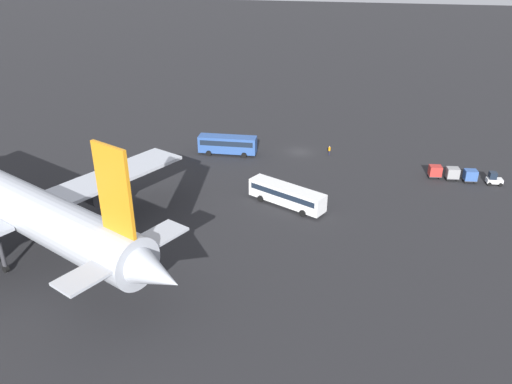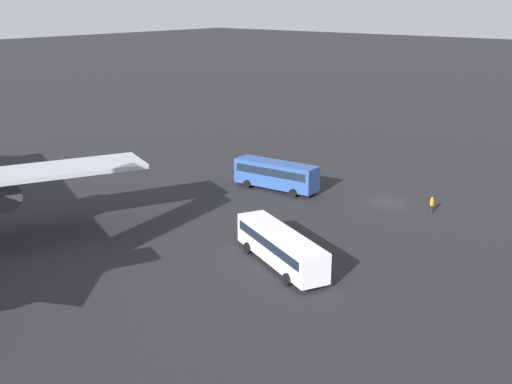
{
  "view_description": "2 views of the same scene",
  "coord_description": "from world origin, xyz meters",
  "px_view_note": "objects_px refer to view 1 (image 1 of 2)",
  "views": [
    {
      "loc": [
        -11.94,
        85.65,
        33.57
      ],
      "look_at": [
        2.56,
        24.19,
        2.88
      ],
      "focal_mm": 35.0,
      "sensor_mm": 36.0,
      "label": 1
    },
    {
      "loc": [
        -31.96,
        62.53,
        22.14
      ],
      "look_at": [
        4.19,
        18.18,
        4.66
      ],
      "focal_mm": 45.0,
      "sensor_mm": 36.0,
      "label": 2
    }
  ],
  "objects_px": {
    "cargo_cart_grey": "(453,173)",
    "cargo_cart_blue": "(470,175)",
    "worker_person": "(329,151)",
    "shuttle_bus_near": "(228,144)",
    "baggage_tug": "(494,179)",
    "cargo_cart_red": "(435,171)",
    "shuttle_bus_far": "(287,194)",
    "airplane": "(15,203)"
  },
  "relations": [
    {
      "from": "airplane",
      "to": "cargo_cart_blue",
      "type": "bearing_deg",
      "value": -124.43
    },
    {
      "from": "airplane",
      "to": "cargo_cart_red",
      "type": "xyz_separation_m",
      "value": [
        -50.49,
        -35.34,
        -5.78
      ]
    },
    {
      "from": "baggage_tug",
      "to": "cargo_cart_red",
      "type": "xyz_separation_m",
      "value": [
        8.86,
        -0.57,
        0.25
      ]
    },
    {
      "from": "shuttle_bus_near",
      "to": "shuttle_bus_far",
      "type": "height_order",
      "value": "shuttle_bus_near"
    },
    {
      "from": "shuttle_bus_near",
      "to": "baggage_tug",
      "type": "relative_size",
      "value": 4.22
    },
    {
      "from": "shuttle_bus_near",
      "to": "cargo_cart_red",
      "type": "relative_size",
      "value": 4.78
    },
    {
      "from": "airplane",
      "to": "cargo_cart_grey",
      "type": "xyz_separation_m",
      "value": [
        -53.16,
        -35.14,
        -5.78
      ]
    },
    {
      "from": "airplane",
      "to": "cargo_cart_blue",
      "type": "relative_size",
      "value": 22.88
    },
    {
      "from": "cargo_cart_grey",
      "to": "cargo_cart_red",
      "type": "distance_m",
      "value": 2.68
    },
    {
      "from": "shuttle_bus_far",
      "to": "baggage_tug",
      "type": "height_order",
      "value": "shuttle_bus_far"
    },
    {
      "from": "shuttle_bus_far",
      "to": "cargo_cart_red",
      "type": "xyz_separation_m",
      "value": [
        -21.81,
        -15.3,
        -0.64
      ]
    },
    {
      "from": "cargo_cart_red",
      "to": "shuttle_bus_near",
      "type": "bearing_deg",
      "value": -3.74
    },
    {
      "from": "cargo_cart_blue",
      "to": "cargo_cart_red",
      "type": "bearing_deg",
      "value": -5.02
    },
    {
      "from": "worker_person",
      "to": "cargo_cart_blue",
      "type": "bearing_deg",
      "value": 164.23
    },
    {
      "from": "shuttle_bus_near",
      "to": "shuttle_bus_far",
      "type": "bearing_deg",
      "value": 124.1
    },
    {
      "from": "cargo_cart_grey",
      "to": "cargo_cart_blue",
      "type": "bearing_deg",
      "value": 174.28
    },
    {
      "from": "cargo_cart_red",
      "to": "cargo_cart_grey",
      "type": "bearing_deg",
      "value": 175.69
    },
    {
      "from": "shuttle_bus_near",
      "to": "baggage_tug",
      "type": "xyz_separation_m",
      "value": [
        -44.69,
        2.91,
        -1.08
      ]
    },
    {
      "from": "cargo_cart_grey",
      "to": "worker_person",
      "type": "bearing_deg",
      "value": -17.03
    },
    {
      "from": "shuttle_bus_near",
      "to": "airplane",
      "type": "bearing_deg",
      "value": 64.38
    },
    {
      "from": "baggage_tug",
      "to": "airplane",
      "type": "bearing_deg",
      "value": 24.25
    },
    {
      "from": "shuttle_bus_near",
      "to": "worker_person",
      "type": "distance_m",
      "value": 18.48
    },
    {
      "from": "cargo_cart_blue",
      "to": "shuttle_bus_far",
      "type": "bearing_deg",
      "value": 28.63
    },
    {
      "from": "cargo_cart_red",
      "to": "airplane",
      "type": "bearing_deg",
      "value": 34.99
    },
    {
      "from": "worker_person",
      "to": "cargo_cart_red",
      "type": "distance_m",
      "value": 18.77
    },
    {
      "from": "shuttle_bus_near",
      "to": "shuttle_bus_far",
      "type": "xyz_separation_m",
      "value": [
        -14.01,
        17.64,
        -0.19
      ]
    },
    {
      "from": "airplane",
      "to": "worker_person",
      "type": "xyz_separation_m",
      "value": [
        -32.73,
        -41.4,
        -6.1
      ]
    },
    {
      "from": "baggage_tug",
      "to": "cargo_cart_blue",
      "type": "distance_m",
      "value": 3.53
    },
    {
      "from": "worker_person",
      "to": "baggage_tug",
      "type": "bearing_deg",
      "value": 166.03
    },
    {
      "from": "baggage_tug",
      "to": "worker_person",
      "type": "xyz_separation_m",
      "value": [
        26.62,
        -6.62,
        -0.07
      ]
    },
    {
      "from": "shuttle_bus_far",
      "to": "airplane",
      "type": "bearing_deg",
      "value": 59.94
    },
    {
      "from": "shuttle_bus_far",
      "to": "worker_person",
      "type": "height_order",
      "value": "shuttle_bus_far"
    },
    {
      "from": "worker_person",
      "to": "cargo_cart_red",
      "type": "bearing_deg",
      "value": 161.17
    },
    {
      "from": "cargo_cart_red",
      "to": "baggage_tug",
      "type": "bearing_deg",
      "value": 176.34
    },
    {
      "from": "worker_person",
      "to": "cargo_cart_blue",
      "type": "xyz_separation_m",
      "value": [
        -23.1,
        6.53,
        0.32
      ]
    },
    {
      "from": "baggage_tug",
      "to": "cargo_cart_red",
      "type": "height_order",
      "value": "baggage_tug"
    },
    {
      "from": "cargo_cart_red",
      "to": "shuttle_bus_far",
      "type": "bearing_deg",
      "value": 35.04
    },
    {
      "from": "cargo_cart_blue",
      "to": "cargo_cart_red",
      "type": "height_order",
      "value": "same"
    },
    {
      "from": "shuttle_bus_far",
      "to": "cargo_cart_red",
      "type": "relative_size",
      "value": 5.37
    },
    {
      "from": "shuttle_bus_near",
      "to": "shuttle_bus_far",
      "type": "distance_m",
      "value": 22.53
    },
    {
      "from": "cargo_cart_blue",
      "to": "cargo_cart_grey",
      "type": "height_order",
      "value": "same"
    },
    {
      "from": "shuttle_bus_far",
      "to": "cargo_cart_blue",
      "type": "height_order",
      "value": "shuttle_bus_far"
    }
  ]
}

